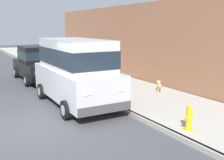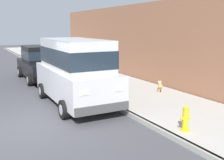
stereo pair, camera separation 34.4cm
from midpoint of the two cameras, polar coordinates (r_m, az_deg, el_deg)
name	(u,v)px [view 2 (the right image)]	position (r m, az deg, el deg)	size (l,w,h in m)	color
ground_plane	(30,127)	(8.59, -15.81, -9.52)	(80.00, 80.00, 0.00)	#424247
curb	(121,110)	(9.70, 3.02, -6.27)	(0.16, 64.00, 0.14)	gray
sidewalk	(161,103)	(10.71, 11.30, -4.79)	(3.60, 64.00, 0.14)	#A8A59E
car_silver_van	(75,69)	(10.42, -6.85, 2.36)	(2.18, 4.92, 2.52)	#BCBCC1
car_black_sedan	(40,63)	(15.82, -14.37, 3.58)	(2.05, 4.61, 1.92)	black
dog_tan	(160,86)	(12.13, 10.92, -1.16)	(0.47, 0.66, 0.49)	tan
fire_hydrant	(185,119)	(7.81, 16.48, -7.95)	(0.34, 0.24, 0.72)	gold
building_facade	(134,42)	(15.84, 5.21, 7.96)	(0.50, 20.00, 4.21)	#8C5B42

